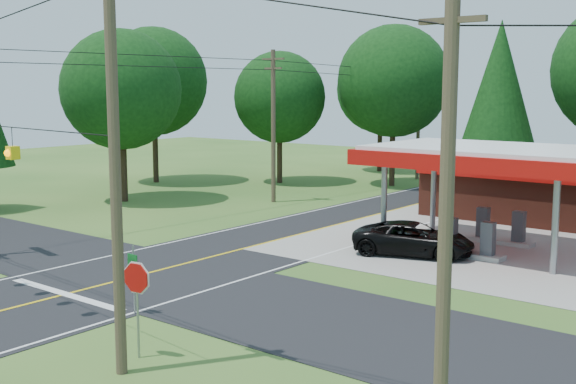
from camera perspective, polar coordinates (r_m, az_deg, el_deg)
The scene contains 14 objects.
ground at distance 30.01m, azimuth -11.46°, elevation -6.45°, with size 120.00×120.00×0.00m, color #315E21.
main_highway at distance 30.01m, azimuth -11.46°, elevation -6.43°, with size 8.00×120.00×0.02m, color black.
cross_road at distance 30.01m, azimuth -11.46°, elevation -6.42°, with size 70.00×7.00×0.02m, color black.
lane_center_yellow at distance 30.01m, azimuth -11.46°, elevation -6.40°, with size 0.15×110.00×0.00m, color yellow.
gas_canopy at distance 34.42m, azimuth 15.54°, elevation 2.50°, with size 10.60×7.40×4.88m.
convenience_store at distance 43.70m, azimuth 21.78°, elevation 0.25°, with size 16.40×7.55×3.80m.
utility_pole_near_right at distance 18.89m, azimuth -13.56°, elevation 3.28°, with size 1.80×0.30×11.50m.
utility_pole_far_left at distance 47.58m, azimuth -1.17°, elevation 5.41°, with size 1.80×0.30×10.00m.
utility_pole_right_b at distance 14.71m, azimuth 12.40°, elevation -1.00°, with size 1.80×0.30×10.00m.
utility_pole_north at distance 60.90m, azimuth 10.26°, elevation 5.46°, with size 0.30×0.30×9.50m.
treeline_backdrop at distance 47.71m, azimuth 11.82°, elevation 8.00°, with size 70.27×51.59×13.30m.
suv_car at distance 33.18m, azimuth 9.89°, elevation -3.68°, with size 5.39×5.39×1.50m, color black.
octagonal_stop_sign at distance 20.56m, azimuth -11.89°, elevation -7.22°, with size 0.95×0.20×2.79m.
route_sign_post at distance 24.65m, azimuth -12.13°, elevation -6.29°, with size 0.48×0.09×2.36m.
Camera 1 is at (22.37, -18.56, 7.50)m, focal length 45.00 mm.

